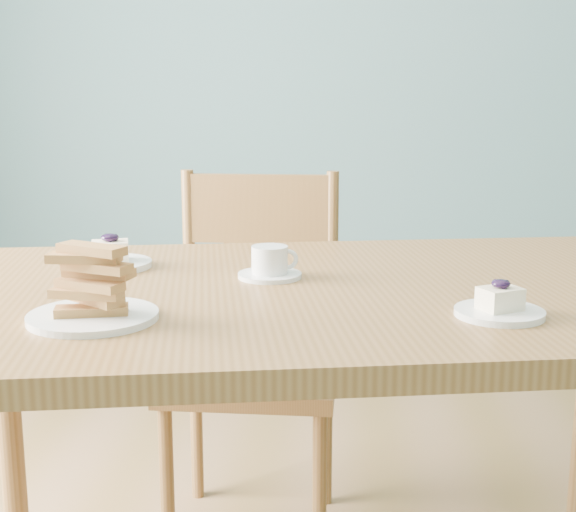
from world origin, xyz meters
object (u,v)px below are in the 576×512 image
Objects in this scene: dining_table at (336,328)px; coffee_cup at (270,264)px; cheesecake_plate_near at (500,307)px; dining_chair at (254,354)px; biscotti_plate at (92,294)px; cheesecake_plate_far at (111,259)px.

coffee_cup reaches higher than dining_table.
cheesecake_plate_near is at bearing -44.67° from dining_table.
biscotti_plate is at bearing -99.83° from dining_chair.
coffee_cup reaches higher than cheesecake_plate_near.
cheesecake_plate_far is (-0.24, -0.44, 0.35)m from dining_chair.
coffee_cup is (-0.13, 0.06, 0.11)m from dining_table.
dining_chair is 0.91m from biscotti_plate.
biscotti_plate is at bearing -174.03° from cheesecake_plate_near.
dining_table is at bearing 145.31° from cheesecake_plate_near.
dining_chair is at bearing 122.83° from cheesecake_plate_near.
biscotti_plate is at bearing -138.77° from coffee_cup.
cheesecake_plate_far is at bearing 159.13° from coffee_cup.
dining_chair is at bearing 90.87° from coffee_cup.
coffee_cup is 0.40m from biscotti_plate.
dining_table is 0.18m from coffee_cup.
cheesecake_plate_far is 1.35× the size of coffee_cup.
coffee_cup is (0.33, -0.07, 0.01)m from cheesecake_plate_far.
dining_chair reaches higher than biscotti_plate.
cheesecake_plate_far is 0.81× the size of biscotti_plate.
dining_chair is 0.63m from coffee_cup.
dining_chair reaches higher than cheesecake_plate_near.
dining_chair is at bearing 101.22° from dining_table.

